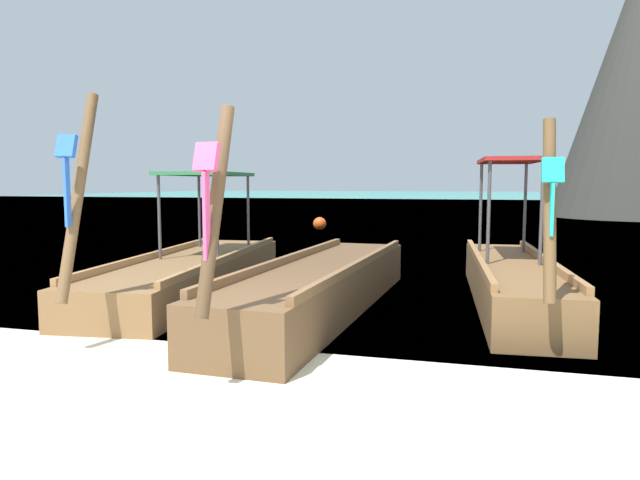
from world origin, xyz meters
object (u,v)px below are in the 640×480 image
object	(u,v)px
longtail_boat_blue_ribbon	(192,270)
longtail_boat_pink_ribbon	(322,287)
mooring_buoy_near	(320,224)
longtail_boat_turquoise_ribbon	(512,279)

from	to	relation	value
longtail_boat_blue_ribbon	longtail_boat_pink_ribbon	size ratio (longest dim) A/B	1.06
longtail_boat_blue_ribbon	longtail_boat_pink_ribbon	xyz separation A→B (m)	(2.45, -0.95, 0.00)
longtail_boat_pink_ribbon	mooring_buoy_near	distance (m)	13.57
longtail_boat_blue_ribbon	mooring_buoy_near	world-z (taller)	longtail_boat_blue_ribbon
longtail_boat_pink_ribbon	longtail_boat_turquoise_ribbon	bearing A→B (deg)	24.76
longtail_boat_blue_ribbon	mooring_buoy_near	bearing A→B (deg)	95.36
longtail_boat_pink_ribbon	mooring_buoy_near	bearing A→B (deg)	105.35
longtail_boat_turquoise_ribbon	longtail_boat_pink_ribbon	bearing A→B (deg)	-155.24
longtail_boat_pink_ribbon	mooring_buoy_near	world-z (taller)	longtail_boat_pink_ribbon
longtail_boat_blue_ribbon	longtail_boat_turquoise_ribbon	xyz separation A→B (m)	(4.99, 0.22, 0.04)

